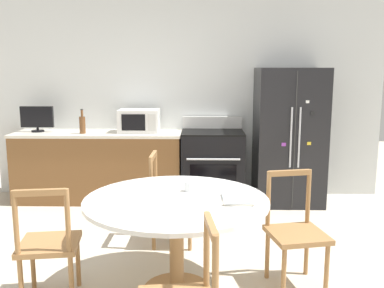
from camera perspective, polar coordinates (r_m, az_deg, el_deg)
ground_plane at (r=3.57m, az=-2.13°, el=-18.51°), size 14.00×14.00×0.00m
back_wall at (r=5.80m, az=-0.72°, el=5.98°), size 5.20×0.10×2.60m
kitchen_counter at (r=5.72m, az=-12.26°, el=-2.90°), size 2.16×0.64×0.90m
refrigerator at (r=5.55m, az=12.79°, el=0.98°), size 0.84×0.71×1.72m
oven_range at (r=5.54m, az=2.74°, el=-2.92°), size 0.79×0.68×1.08m
microwave at (r=5.55m, az=-7.08°, el=3.09°), size 0.51×0.35×0.29m
countertop_tv at (r=5.88m, az=-19.96°, el=3.28°), size 0.42×0.16×0.33m
counter_bottle at (r=5.56m, az=-14.41°, el=2.57°), size 0.08×0.08×0.31m
dining_table at (r=3.26m, az=-2.09°, el=-9.26°), size 1.39×1.39×0.75m
dining_chair_right at (r=3.52m, az=13.63°, el=-11.42°), size 0.50×0.50×0.90m
dining_chair_far at (r=4.22m, az=-2.96°, el=-7.54°), size 0.43×0.43×0.90m
dining_chair_left at (r=3.37m, az=-18.57°, el=-12.66°), size 0.48×0.48×0.90m
candle_glass at (r=3.40m, az=-0.38°, el=-5.75°), size 0.08×0.08×0.08m
mail_stack at (r=3.20m, az=6.10°, el=-7.25°), size 0.26×0.33×0.02m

